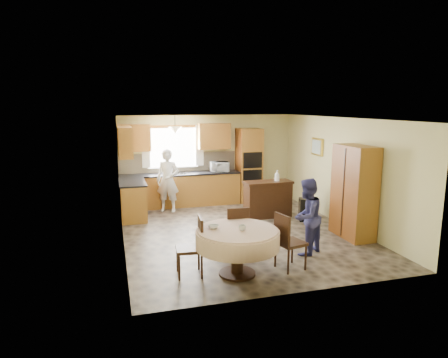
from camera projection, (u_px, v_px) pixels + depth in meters
name	position (u px, v px, depth m)	size (l,w,h in m)	color
floor	(240.00, 232.00, 8.86)	(5.00, 6.00, 0.01)	#6F5F4D
ceiling	(240.00, 118.00, 8.40)	(5.00, 6.00, 0.01)	white
wall_back	(208.00, 159.00, 11.47)	(5.00, 0.02, 2.50)	#D6CE89
wall_front	(304.00, 212.00, 5.79)	(5.00, 0.02, 2.50)	#D6CE89
wall_left	(121.00, 183.00, 7.96)	(0.02, 6.00, 2.50)	#D6CE89
wall_right	(342.00, 172.00, 9.30)	(0.02, 6.00, 2.50)	#D6CE89
window	(173.00, 148.00, 11.12)	(1.40, 0.03, 1.10)	white
curtain_left	(146.00, 147.00, 10.86)	(0.22, 0.02, 1.15)	white
curtain_right	(200.00, 145.00, 11.26)	(0.22, 0.02, 1.15)	white
base_cab_back	(181.00, 190.00, 11.11)	(3.30, 0.60, 0.88)	#AC7D2D
counter_back	(180.00, 174.00, 11.02)	(3.30, 0.64, 0.04)	black
base_cab_left	(133.00, 201.00, 9.89)	(0.60, 1.20, 0.88)	#AC7D2D
counter_left	(132.00, 183.00, 9.81)	(0.64, 1.20, 0.04)	black
backsplash	(178.00, 162.00, 11.24)	(3.30, 0.02, 0.55)	tan
wall_cab_left	(134.00, 138.00, 10.64)	(0.85, 0.33, 0.72)	#BA802E
wall_cab_right	(214.00, 136.00, 11.23)	(0.90, 0.33, 0.72)	#BA802E
wall_cab_side	(125.00, 142.00, 9.59)	(0.33, 1.20, 0.72)	#BA802E
oven_tower	(249.00, 165.00, 11.52)	(0.66, 0.62, 2.12)	#AC7D2D
oven_upper	(253.00, 160.00, 11.18)	(0.56, 0.01, 0.45)	black
oven_lower	(253.00, 178.00, 11.28)	(0.56, 0.01, 0.45)	black
pendant	(175.00, 130.00, 10.57)	(0.36, 0.36, 0.18)	beige
sideboard	(268.00, 200.00, 10.00)	(1.20, 0.49, 0.86)	#391D0F
space_heater	(308.00, 210.00, 9.68)	(0.41, 0.28, 0.56)	black
cupboard	(354.00, 192.00, 8.39)	(0.51, 1.03, 1.96)	#AC7D2D
dining_table	(237.00, 239.00, 6.54)	(1.38, 1.38, 0.79)	#391D0F
chair_left	(194.00, 243.00, 6.55)	(0.46, 0.46, 0.98)	#391D0F
chair_back	(237.00, 230.00, 7.27)	(0.45, 0.45, 0.98)	#391D0F
chair_right	(287.00, 239.00, 6.77)	(0.51, 0.51, 0.99)	#391D0F
framed_picture	(317.00, 147.00, 10.29)	(0.06, 0.54, 0.44)	gold
microwave	(219.00, 167.00, 11.24)	(0.51, 0.34, 0.28)	silver
person_sink	(168.00, 181.00, 10.45)	(0.60, 0.40, 1.65)	silver
person_dining	(306.00, 217.00, 7.46)	(0.71, 0.55, 1.45)	navy
bowl_sideboard	(255.00, 183.00, 9.83)	(0.22, 0.22, 0.05)	#B2B2B2
bottle_sideboard	(277.00, 177.00, 9.96)	(0.13, 0.13, 0.32)	silver
cup_table	(242.00, 228.00, 6.43)	(0.12, 0.12, 0.09)	#B2B2B2
bowl_table	(214.00, 227.00, 6.54)	(0.18, 0.18, 0.05)	#B2B2B2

